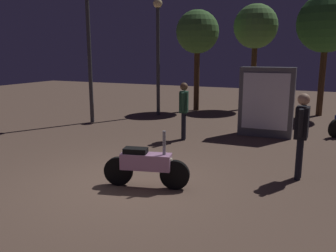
% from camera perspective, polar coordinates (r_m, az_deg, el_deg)
% --- Properties ---
extents(ground_plane, '(40.00, 40.00, 0.00)m').
position_cam_1_polar(ground_plane, '(6.95, -7.74, -9.40)').
color(ground_plane, brown).
extents(motorcycle_pink_foreground, '(1.64, 0.52, 1.11)m').
position_cam_1_polar(motorcycle_pink_foreground, '(6.63, -3.65, -6.37)').
color(motorcycle_pink_foreground, black).
rests_on(motorcycle_pink_foreground, ground_plane).
extents(person_rider_beside, '(0.33, 0.66, 1.68)m').
position_cam_1_polar(person_rider_beside, '(10.15, 2.60, 3.29)').
color(person_rider_beside, black).
rests_on(person_rider_beside, ground_plane).
extents(person_bystander_far, '(0.25, 0.67, 1.74)m').
position_cam_1_polar(person_bystander_far, '(7.38, 20.99, -0.37)').
color(person_bystander_far, black).
rests_on(person_bystander_far, ground_plane).
extents(streetlamp_near, '(0.36, 0.36, 4.59)m').
position_cam_1_polar(streetlamp_near, '(14.24, -1.66, 13.58)').
color(streetlamp_near, '#38383D').
rests_on(streetlamp_near, ground_plane).
extents(streetlamp_far, '(0.36, 0.36, 4.71)m').
position_cam_1_polar(streetlamp_far, '(12.98, -12.84, 13.79)').
color(streetlamp_far, '#38383D').
rests_on(streetlamp_far, ground_plane).
extents(tree_left_bg, '(1.85, 1.85, 4.34)m').
position_cam_1_polar(tree_left_bg, '(15.57, 4.82, 14.93)').
color(tree_left_bg, '#4C331E').
rests_on(tree_left_bg, ground_plane).
extents(tree_center_bg, '(2.28, 2.28, 4.81)m').
position_cam_1_polar(tree_center_bg, '(15.44, 24.52, 14.97)').
color(tree_center_bg, '#4C331E').
rests_on(tree_center_bg, ground_plane).
extents(tree_right_bg, '(1.95, 1.95, 4.66)m').
position_cam_1_polar(tree_right_bg, '(16.57, 14.13, 15.36)').
color(tree_right_bg, '#4C331E').
rests_on(tree_right_bg, ground_plane).
extents(kiosk_billboard, '(1.62, 0.59, 2.10)m').
position_cam_1_polar(kiosk_billboard, '(11.04, 15.77, 3.80)').
color(kiosk_billboard, '#595960').
rests_on(kiosk_billboard, ground_plane).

